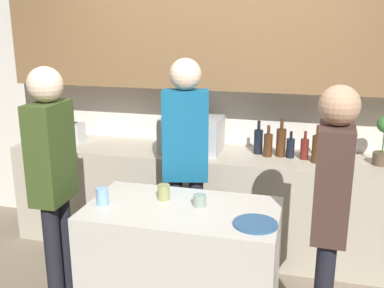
{
  "coord_description": "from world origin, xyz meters",
  "views": [
    {
      "loc": [
        0.8,
        -2.29,
        2.02
      ],
      "look_at": [
        0.07,
        0.48,
        1.23
      ],
      "focal_mm": 42.0,
      "sensor_mm": 36.0,
      "label": 1
    }
  ],
  "objects_px": {
    "cup_2": "(200,200)",
    "bottle_4": "(304,149)",
    "bottle_1": "(268,145)",
    "bottle_5": "(317,148)",
    "bottle_3": "(290,148)",
    "cup_0": "(164,192)",
    "person_right": "(331,205)",
    "plate_on_island": "(255,224)",
    "bottle_6": "(326,148)",
    "person_center": "(186,152)",
    "potted_plant": "(384,141)",
    "cup_1": "(102,196)",
    "toaster": "(69,132)",
    "bottle_2": "(281,142)",
    "bottle_0": "(258,141)",
    "person_left": "(52,172)",
    "microwave": "(192,134)"
  },
  "relations": [
    {
      "from": "cup_2",
      "to": "bottle_4",
      "type": "bearing_deg",
      "value": 60.79
    },
    {
      "from": "bottle_1",
      "to": "bottle_5",
      "type": "height_order",
      "value": "bottle_5"
    },
    {
      "from": "bottle_4",
      "to": "cup_2",
      "type": "relative_size",
      "value": 2.85
    },
    {
      "from": "bottle_3",
      "to": "cup_0",
      "type": "bearing_deg",
      "value": -125.16
    },
    {
      "from": "cup_0",
      "to": "person_right",
      "type": "bearing_deg",
      "value": -7.55
    },
    {
      "from": "plate_on_island",
      "to": "cup_0",
      "type": "height_order",
      "value": "cup_0"
    },
    {
      "from": "bottle_4",
      "to": "person_right",
      "type": "xyz_separation_m",
      "value": [
        0.17,
        -1.2,
        0.01
      ]
    },
    {
      "from": "person_right",
      "to": "bottle_1",
      "type": "bearing_deg",
      "value": 23.8
    },
    {
      "from": "bottle_4",
      "to": "bottle_6",
      "type": "distance_m",
      "value": 0.17
    },
    {
      "from": "bottle_1",
      "to": "bottle_3",
      "type": "relative_size",
      "value": 1.19
    },
    {
      "from": "bottle_6",
      "to": "person_center",
      "type": "height_order",
      "value": "person_center"
    },
    {
      "from": "person_right",
      "to": "cup_2",
      "type": "bearing_deg",
      "value": 85.86
    },
    {
      "from": "bottle_4",
      "to": "cup_0",
      "type": "height_order",
      "value": "bottle_4"
    },
    {
      "from": "potted_plant",
      "to": "cup_1",
      "type": "distance_m",
      "value": 2.22
    },
    {
      "from": "toaster",
      "to": "bottle_4",
      "type": "relative_size",
      "value": 1.09
    },
    {
      "from": "bottle_4",
      "to": "cup_0",
      "type": "bearing_deg",
      "value": -129.46
    },
    {
      "from": "bottle_5",
      "to": "plate_on_island",
      "type": "height_order",
      "value": "bottle_5"
    },
    {
      "from": "bottle_3",
      "to": "person_center",
      "type": "xyz_separation_m",
      "value": [
        -0.75,
        -0.58,
        0.07
      ]
    },
    {
      "from": "bottle_4",
      "to": "bottle_6",
      "type": "relative_size",
      "value": 0.91
    },
    {
      "from": "potted_plant",
      "to": "person_center",
      "type": "distance_m",
      "value": 1.57
    },
    {
      "from": "bottle_6",
      "to": "bottle_1",
      "type": "bearing_deg",
      "value": -176.43
    },
    {
      "from": "plate_on_island",
      "to": "bottle_2",
      "type": "bearing_deg",
      "value": 87.97
    },
    {
      "from": "bottle_0",
      "to": "cup_0",
      "type": "distance_m",
      "value": 1.23
    },
    {
      "from": "bottle_4",
      "to": "cup_1",
      "type": "height_order",
      "value": "bottle_4"
    },
    {
      "from": "toaster",
      "to": "bottle_0",
      "type": "xyz_separation_m",
      "value": [
        1.77,
        0.06,
        0.02
      ]
    },
    {
      "from": "cup_1",
      "to": "person_right",
      "type": "bearing_deg",
      "value": 1.75
    },
    {
      "from": "cup_2",
      "to": "bottle_3",
      "type": "bearing_deg",
      "value": 65.82
    },
    {
      "from": "person_left",
      "to": "bottle_6",
      "type": "bearing_deg",
      "value": 122.84
    },
    {
      "from": "cup_2",
      "to": "person_left",
      "type": "height_order",
      "value": "person_left"
    },
    {
      "from": "bottle_5",
      "to": "bottle_0",
      "type": "bearing_deg",
      "value": 164.35
    },
    {
      "from": "bottle_5",
      "to": "cup_1",
      "type": "xyz_separation_m",
      "value": [
        -1.32,
        -1.17,
        -0.09
      ]
    },
    {
      "from": "cup_0",
      "to": "person_center",
      "type": "relative_size",
      "value": 0.06
    },
    {
      "from": "potted_plant",
      "to": "bottle_5",
      "type": "bearing_deg",
      "value": -171.71
    },
    {
      "from": "toaster",
      "to": "bottle_2",
      "type": "xyz_separation_m",
      "value": [
        1.97,
        0.03,
        0.03
      ]
    },
    {
      "from": "person_left",
      "to": "bottle_2",
      "type": "bearing_deg",
      "value": 129.23
    },
    {
      "from": "person_right",
      "to": "bottle_6",
      "type": "bearing_deg",
      "value": 2.47
    },
    {
      "from": "bottle_4",
      "to": "cup_0",
      "type": "relative_size",
      "value": 2.33
    },
    {
      "from": "cup_1",
      "to": "person_left",
      "type": "bearing_deg",
      "value": 171.27
    },
    {
      "from": "bottle_1",
      "to": "bottle_2",
      "type": "xyz_separation_m",
      "value": [
        0.1,
        0.03,
        0.02
      ]
    },
    {
      "from": "bottle_6",
      "to": "potted_plant",
      "type": "bearing_deg",
      "value": -3.66
    },
    {
      "from": "cup_1",
      "to": "bottle_3",
      "type": "bearing_deg",
      "value": 48.55
    },
    {
      "from": "toaster",
      "to": "bottle_2",
      "type": "distance_m",
      "value": 1.97
    },
    {
      "from": "potted_plant",
      "to": "bottle_3",
      "type": "xyz_separation_m",
      "value": [
        -0.71,
        0.01,
        -0.11
      ]
    },
    {
      "from": "microwave",
      "to": "bottle_3",
      "type": "height_order",
      "value": "microwave"
    },
    {
      "from": "microwave",
      "to": "cup_0",
      "type": "bearing_deg",
      "value": -85.03
    },
    {
      "from": "toaster",
      "to": "bottle_0",
      "type": "height_order",
      "value": "bottle_0"
    },
    {
      "from": "bottle_5",
      "to": "microwave",
      "type": "bearing_deg",
      "value": 176.12
    },
    {
      "from": "bottle_2",
      "to": "person_left",
      "type": "xyz_separation_m",
      "value": [
        -1.42,
        -1.22,
        0.01
      ]
    },
    {
      "from": "bottle_4",
      "to": "person_left",
      "type": "bearing_deg",
      "value": -143.7
    },
    {
      "from": "bottle_2",
      "to": "plate_on_island",
      "type": "bearing_deg",
      "value": -92.03
    }
  ]
}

